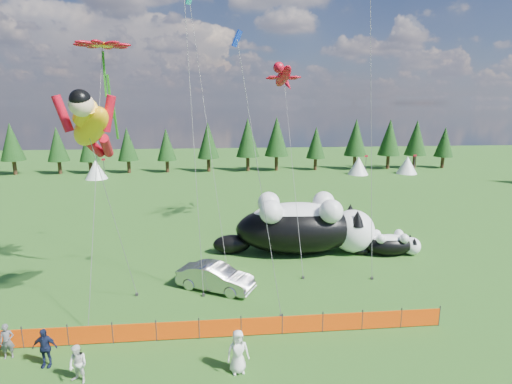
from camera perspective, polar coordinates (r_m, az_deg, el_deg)
ground at (r=23.06m, az=-5.17°, el=-15.98°), size 160.00×160.00×0.00m
safety_fence at (r=20.21m, az=-5.14°, el=-18.79°), size 22.06×0.06×1.10m
tree_line at (r=65.64m, az=-5.52°, el=6.39°), size 90.00×4.00×8.00m
festival_tents at (r=62.00m, az=4.78°, el=3.62°), size 50.00×3.20×2.80m
cat_large at (r=30.04m, az=6.85°, el=-4.80°), size 12.15×4.76×4.38m
cat_small at (r=31.38m, az=18.82°, el=-7.02°), size 4.92×1.95×1.77m
car at (r=24.64m, az=-5.80°, el=-12.02°), size 4.93×3.62×1.55m
spectator_a at (r=21.64m, az=-32.02°, el=-17.63°), size 0.65×0.50×1.60m
spectator_b at (r=18.74m, az=-24.10°, el=-21.56°), size 0.92×0.76×1.63m
spectator_c at (r=20.24m, az=-27.96°, el=-19.05°), size 1.05×0.57×1.75m
spectator_e at (r=17.81m, az=-2.60°, el=-21.82°), size 1.01×0.74×1.89m
superhero_kite at (r=20.73m, az=-22.54°, el=8.55°), size 5.61×5.71×11.93m
gecko_kite at (r=34.87m, az=3.91°, el=16.13°), size 3.18×14.01×17.05m
flower_kite at (r=24.18m, az=-21.09°, el=18.61°), size 3.99×6.83×14.71m
diamond_kite_c at (r=21.17m, az=-2.47°, el=19.73°), size 2.41×2.92×14.99m
diamond_kite_d at (r=32.48m, az=-9.18°, el=23.56°), size 2.74×7.56×19.81m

